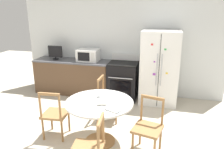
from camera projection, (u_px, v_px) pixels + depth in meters
ground_plane at (86, 149)px, 3.58m from camera, size 14.00×14.00×0.00m
back_wall at (120, 45)px, 5.65m from camera, size 5.20×0.10×2.60m
kitchen_counter at (73, 76)px, 5.84m from camera, size 2.01×0.64×0.90m
refrigerator at (159, 68)px, 5.15m from camera, size 0.87×0.73×1.73m
oven_range at (123, 80)px, 5.50m from camera, size 0.71×0.68×1.08m
microwave at (88, 55)px, 5.58m from camera, size 0.53×0.40×0.30m
countertop_tv at (55, 52)px, 5.76m from camera, size 0.38×0.16×0.36m
dining_table at (99, 110)px, 3.61m from camera, size 1.11×1.11×0.76m
dining_chair_left at (55, 114)px, 3.82m from camera, size 0.45×0.45×0.90m
dining_chair_right at (148, 128)px, 3.40m from camera, size 0.50×0.50×0.90m
dining_chair_far at (108, 100)px, 4.42m from camera, size 0.42×0.42×0.90m
dining_chair_near at (89, 149)px, 2.88m from camera, size 0.46×0.46×0.90m
candle_glass at (100, 95)px, 3.72m from camera, size 0.09×0.09×0.09m
folded_napkin at (102, 104)px, 3.42m from camera, size 0.16×0.10×0.05m
mail_stack at (117, 108)px, 3.31m from camera, size 0.34×0.37×0.02m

